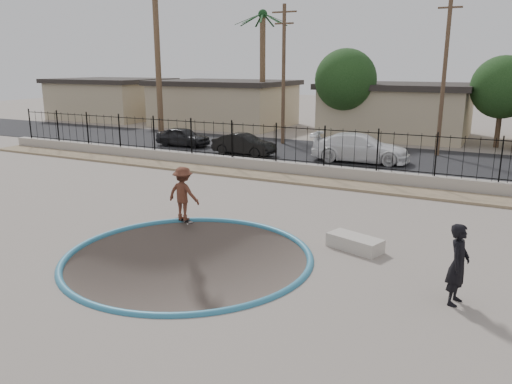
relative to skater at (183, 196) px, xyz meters
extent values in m
cube|color=gray|center=(1.95, 10.40, -2.02)|extent=(120.00, 120.00, 2.20)
torus|color=teal|center=(1.95, -2.60, -0.92)|extent=(7.04, 7.04, 0.20)
cube|color=tan|center=(1.95, 7.60, -0.86)|extent=(42.00, 1.60, 0.11)
cube|color=#9B9588|center=(1.95, 8.70, -0.62)|extent=(42.00, 0.45, 0.60)
cube|color=black|center=(1.95, 8.70, -0.20)|extent=(40.00, 0.04, 0.03)
cube|color=black|center=(1.95, 8.70, 1.38)|extent=(40.00, 0.04, 0.04)
cube|color=black|center=(1.95, 15.40, -0.90)|extent=(90.00, 8.00, 0.04)
cube|color=tan|center=(-26.05, 24.90, 0.83)|extent=(10.00, 8.00, 3.50)
cube|color=#2C2724|center=(-26.05, 24.90, 2.78)|extent=(10.60, 8.60, 0.40)
cube|color=tan|center=(-13.05, 24.90, 0.83)|extent=(11.00, 8.00, 3.50)
cube|color=#2C2724|center=(-13.05, 24.90, 2.78)|extent=(11.60, 8.60, 0.40)
cube|color=tan|center=(1.95, 24.90, 0.83)|extent=(10.00, 8.00, 3.50)
cube|color=#2C2724|center=(1.95, 24.90, 2.78)|extent=(10.60, 8.60, 0.40)
cylinder|color=brown|center=(-15.05, 18.40, 4.58)|extent=(0.44, 0.44, 11.00)
cylinder|color=brown|center=(-8.05, 22.40, 3.58)|extent=(0.44, 0.44, 9.00)
sphere|color=#143A18|center=(-8.05, 22.40, 8.03)|extent=(0.70, 0.70, 0.70)
cylinder|color=#473323|center=(-4.05, 17.40, 3.58)|extent=(0.24, 0.24, 9.00)
cube|color=#473323|center=(-4.05, 17.40, 7.58)|extent=(1.70, 0.10, 0.10)
cube|color=#473323|center=(-4.05, 17.40, 6.88)|extent=(1.30, 0.10, 0.10)
cylinder|color=#473323|center=(5.95, 17.40, 3.83)|extent=(0.24, 0.24, 9.50)
cube|color=#473323|center=(5.95, 17.40, 7.38)|extent=(1.30, 0.10, 0.10)
cylinder|color=#473323|center=(-1.05, 21.40, 0.58)|extent=(0.34, 0.34, 3.00)
sphere|color=#143311|center=(-1.05, 21.40, 3.28)|extent=(4.32, 4.32, 4.32)
cylinder|color=#473323|center=(8.95, 22.40, 0.46)|extent=(0.34, 0.34, 2.75)
sphere|color=#143311|center=(8.95, 22.40, 2.93)|extent=(3.96, 3.96, 3.96)
imported|color=brown|center=(0.00, 0.00, 0.00)|extent=(1.20, 0.71, 1.84)
cube|color=black|center=(0.00, 0.00, -0.86)|extent=(0.85, 0.44, 0.02)
cylinder|color=silver|center=(-0.29, 0.01, -0.89)|extent=(0.06, 0.05, 0.05)
cylinder|color=silver|center=(-0.24, 0.16, -0.89)|extent=(0.06, 0.05, 0.05)
cylinder|color=silver|center=(0.24, -0.16, -0.89)|extent=(0.06, 0.05, 0.05)
cylinder|color=silver|center=(0.29, -0.01, -0.89)|extent=(0.06, 0.05, 0.05)
imported|color=black|center=(8.92, -2.17, 0.02)|extent=(0.55, 0.75, 1.88)
cube|color=#B3AB9F|center=(5.95, 0.11, -0.72)|extent=(1.74, 1.16, 0.40)
imported|color=black|center=(-9.42, 13.40, -0.27)|extent=(3.67, 1.57, 1.23)
imported|color=black|center=(-4.32, 12.34, -0.26)|extent=(3.81, 1.42, 1.24)
imported|color=white|center=(2.41, 13.36, -0.11)|extent=(5.51, 2.67, 1.54)
camera|label=1|loc=(9.60, -13.44, 4.34)|focal=35.00mm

